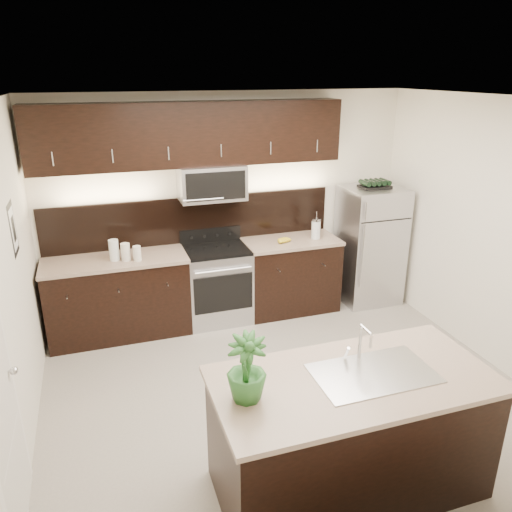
# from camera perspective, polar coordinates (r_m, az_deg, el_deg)

# --- Properties ---
(ground) EXTENTS (4.50, 4.50, 0.00)m
(ground) POSITION_cam_1_polar(r_m,az_deg,el_deg) (5.00, 3.46, -15.27)
(ground) COLOR gray
(ground) RESTS_ON ground
(room_walls) EXTENTS (4.52, 4.02, 2.71)m
(room_walls) POSITION_cam_1_polar(r_m,az_deg,el_deg) (4.16, 2.72, 3.40)
(room_walls) COLOR silver
(room_walls) RESTS_ON ground
(counter_run) EXTENTS (3.51, 0.65, 0.94)m
(counter_run) POSITION_cam_1_polar(r_m,az_deg,el_deg) (6.07, -6.37, -3.44)
(counter_run) COLOR black
(counter_run) RESTS_ON ground
(upper_fixtures) EXTENTS (3.49, 0.40, 1.66)m
(upper_fixtures) POSITION_cam_1_polar(r_m,az_deg,el_deg) (5.75, -7.09, 12.57)
(upper_fixtures) COLOR black
(upper_fixtures) RESTS_ON counter_run
(island) EXTENTS (1.96, 0.96, 0.94)m
(island) POSITION_cam_1_polar(r_m,az_deg,el_deg) (3.86, 10.66, -19.25)
(island) COLOR black
(island) RESTS_ON ground
(sink_faucet) EXTENTS (0.84, 0.50, 0.28)m
(sink_faucet) POSITION_cam_1_polar(r_m,az_deg,el_deg) (3.65, 13.21, -12.67)
(sink_faucet) COLOR silver
(sink_faucet) RESTS_ON island
(refrigerator) EXTENTS (0.74, 0.67, 1.53)m
(refrigerator) POSITION_cam_1_polar(r_m,az_deg,el_deg) (6.69, 12.86, 1.21)
(refrigerator) COLOR #B2B2B7
(refrigerator) RESTS_ON ground
(wine_rack) EXTENTS (0.38, 0.23, 0.09)m
(wine_rack) POSITION_cam_1_polar(r_m,az_deg,el_deg) (6.48, 13.43, 7.97)
(wine_rack) COLOR black
(wine_rack) RESTS_ON refrigerator
(plant) EXTENTS (0.31, 0.31, 0.45)m
(plant) POSITION_cam_1_polar(r_m,az_deg,el_deg) (3.20, -1.10, -12.69)
(plant) COLOR #275D25
(plant) RESTS_ON island
(canisters) EXTENTS (0.34, 0.19, 0.24)m
(canisters) POSITION_cam_1_polar(r_m,az_deg,el_deg) (5.68, -14.99, 0.51)
(canisters) COLOR silver
(canisters) RESTS_ON counter_run
(french_press) EXTENTS (0.12, 0.12, 0.34)m
(french_press) POSITION_cam_1_polar(r_m,az_deg,el_deg) (6.25, 6.86, 3.11)
(french_press) COLOR silver
(french_press) RESTS_ON counter_run
(bananas) EXTENTS (0.22, 0.20, 0.06)m
(bananas) POSITION_cam_1_polar(r_m,az_deg,el_deg) (6.07, 2.75, 1.75)
(bananas) COLOR gold
(bananas) RESTS_ON counter_run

